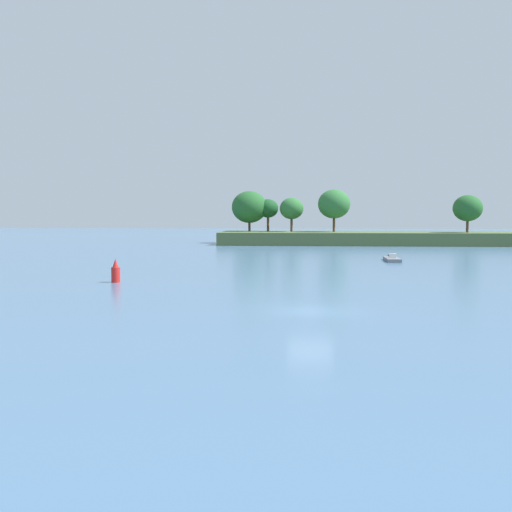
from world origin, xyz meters
TOP-DOWN VIEW (x-y plane):
  - ground_plane at (0.00, 0.00)m, footprint 400.00×400.00m
  - treeline_island at (19.21, 79.40)m, footprint 79.00×15.13m
  - fishing_skiff at (9.62, 38.34)m, footprint 1.60×5.58m
  - channel_buoy_red at (-15.40, 13.70)m, footprint 0.70×0.70m

SIDE VIEW (x-z plane):
  - ground_plane at x=0.00m, z-range 0.00..0.00m
  - fishing_skiff at x=9.62m, z-range -0.22..0.67m
  - channel_buoy_red at x=-15.40m, z-range -0.14..1.76m
  - treeline_island at x=19.21m, z-range -2.66..7.16m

